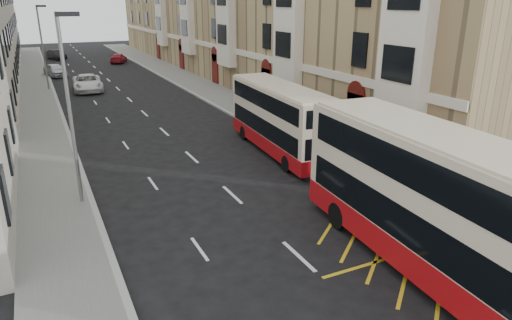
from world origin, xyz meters
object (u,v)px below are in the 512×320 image
pedestrian_far (393,171)px  car_silver (55,70)px  double_decker_front (438,205)px  car_dark (56,55)px  street_lamp_far (42,43)px  white_van (88,83)px  street_lamp_near (70,101)px  double_decker_rear (280,119)px  car_red (118,58)px

pedestrian_far → car_silver: size_ratio=0.43×
double_decker_front → car_silver: size_ratio=2.71×
car_silver → car_dark: size_ratio=1.03×
car_silver → double_decker_front: bearing=-94.7°
street_lamp_far → white_van: bearing=-29.6°
street_lamp_far → car_dark: 27.65m
pedestrian_far → white_van: size_ratio=0.33×
double_decker_front → white_van: size_ratio=2.07×
street_lamp_near → double_decker_front: (9.79, -10.69, -2.23)m
street_lamp_far → double_decker_rear: size_ratio=0.79×
double_decker_front → white_van: 39.25m
car_silver → white_van: bearing=-92.8°
pedestrian_far → car_dark: bearing=-58.6°
street_lamp_far → double_decker_front: size_ratio=0.67×
double_decker_rear → pedestrian_far: bearing=-73.2°
white_van → double_decker_rear: bearing=-69.1°
street_lamp_far → double_decker_rear: 29.75m
double_decker_front → white_van: bearing=103.3°
street_lamp_near → double_decker_rear: (11.35, 2.62, -2.60)m
pedestrian_far → car_red: pedestrian_far is taller
double_decker_rear → car_red: size_ratio=2.22×
double_decker_rear → white_van: (-7.86, 25.40, -1.23)m
street_lamp_far → white_van: (3.49, -1.98, -3.83)m
white_van → double_decker_front: bearing=-77.0°
street_lamp_far → pedestrian_far: bearing=-69.5°
white_van → car_dark: 29.28m
pedestrian_far → car_silver: pedestrian_far is taller
car_dark → car_red: car_dark is taller
double_decker_rear → street_lamp_near: bearing=-163.1°
double_decker_front → car_red: (0.34, 59.67, -1.74)m
car_dark → car_red: size_ratio=0.94×
double_decker_rear → pedestrian_far: size_ratio=5.37×
street_lamp_near → car_dark: size_ratio=1.85×
double_decker_rear → car_dark: (-9.06, 54.65, -1.33)m
car_silver → double_decker_rear: bearing=-89.0°
street_lamp_far → car_dark: bearing=85.2°
double_decker_rear → car_red: 46.40m
car_red → street_lamp_far: bearing=81.1°
double_decker_rear → car_silver: 38.07m
street_lamp_far → double_decker_rear: bearing=-67.5°
car_silver → street_lamp_far: bearing=-111.6°
street_lamp_near → white_van: size_ratio=1.38×
double_decker_rear → white_van: 26.62m
street_lamp_far → car_silver: (1.15, 9.28, -3.88)m
white_van → car_red: white_van is taller
pedestrian_far → car_red: bearing=-65.3°
double_decker_front → white_van: (-6.30, 38.71, -1.60)m
street_lamp_near → car_dark: (2.29, 57.27, -3.93)m
street_lamp_far → car_dark: street_lamp_far is taller
pedestrian_far → car_dark: 63.30m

